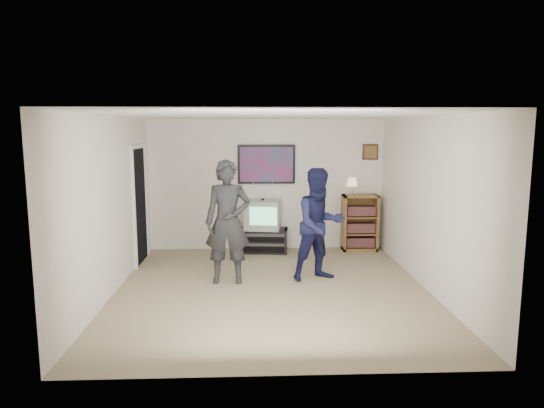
{
  "coord_description": "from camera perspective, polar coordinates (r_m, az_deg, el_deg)",
  "views": [
    {
      "loc": [
        -0.29,
        -6.78,
        2.31
      ],
      "look_at": [
        0.03,
        0.73,
        1.15
      ],
      "focal_mm": 32.0,
      "sensor_mm": 36.0,
      "label": 1
    }
  ],
  "objects": [
    {
      "name": "person_short",
      "position": [
        7.46,
        5.64,
        -2.42
      ],
      "size": [
        1.01,
        0.9,
        1.73
      ],
      "primitive_type": "imported",
      "rotation": [
        0.0,
        0.0,
        0.34
      ],
      "color": "#141638",
      "rests_on": "room_shell"
    },
    {
      "name": "media_stand",
      "position": [
        9.25,
        -0.93,
        -4.28
      ],
      "size": [
        0.93,
        0.58,
        0.44
      ],
      "rotation": [
        0.0,
        0.0,
        -0.1
      ],
      "color": "black",
      "rests_on": "room_shell"
    },
    {
      "name": "table_lamp",
      "position": [
        9.27,
        9.41,
        2.06
      ],
      "size": [
        0.21,
        0.21,
        0.34
      ],
      "primitive_type": null,
      "color": "beige",
      "rests_on": "bookshelf"
    },
    {
      "name": "doorway",
      "position": [
        8.7,
        -15.35,
        -0.2
      ],
      "size": [
        0.03,
        0.85,
        2.0
      ],
      "primitive_type": "cube",
      "color": "black",
      "rests_on": "room_shell"
    },
    {
      "name": "room_shell",
      "position": [
        7.21,
        -0.13,
        0.32
      ],
      "size": [
        4.51,
        5.0,
        2.51
      ],
      "color": "#795E4C",
      "rests_on": "ground"
    },
    {
      "name": "person_tall",
      "position": [
        7.3,
        -5.22,
        -2.11
      ],
      "size": [
        0.69,
        0.46,
        1.87
      ],
      "primitive_type": "imported",
      "rotation": [
        0.0,
        0.0,
        -0.02
      ],
      "color": "#232425",
      "rests_on": "room_shell"
    },
    {
      "name": "poster",
      "position": [
        9.28,
        -0.66,
        4.69
      ],
      "size": [
        1.1,
        0.03,
        0.75
      ],
      "primitive_type": "cube",
      "color": "black",
      "rests_on": "room_shell"
    },
    {
      "name": "controller_left",
      "position": [
        7.48,
        -5.43,
        -0.4
      ],
      "size": [
        0.07,
        0.12,
        0.03
      ],
      "primitive_type": "cube",
      "rotation": [
        0.0,
        0.0,
        0.34
      ],
      "color": "white",
      "rests_on": "person_tall"
    },
    {
      "name": "small_picture",
      "position": [
        9.54,
        11.5,
        6.02
      ],
      "size": [
        0.3,
        0.03,
        0.3
      ],
      "primitive_type": "cube",
      "color": "black",
      "rests_on": "room_shell"
    },
    {
      "name": "air_vent",
      "position": [
        9.27,
        -4.09,
        6.53
      ],
      "size": [
        0.28,
        0.02,
        0.14
      ],
      "primitive_type": "cube",
      "color": "white",
      "rests_on": "room_shell"
    },
    {
      "name": "controller_right",
      "position": [
        7.69,
        5.72,
        -0.83
      ],
      "size": [
        0.08,
        0.14,
        0.04
      ],
      "primitive_type": "cube",
      "rotation": [
        0.0,
        0.0,
        -0.38
      ],
      "color": "white",
      "rests_on": "person_short"
    },
    {
      "name": "crt_television",
      "position": [
        9.15,
        -1.09,
        -1.26
      ],
      "size": [
        0.73,
        0.65,
        0.55
      ],
      "primitive_type": null,
      "rotation": [
        0.0,
        0.0,
        -0.16
      ],
      "color": "#9E9F99",
      "rests_on": "media_stand"
    },
    {
      "name": "bookshelf",
      "position": [
        9.46,
        10.28,
        -2.17
      ],
      "size": [
        0.66,
        0.37,
        1.08
      ],
      "primitive_type": null,
      "color": "brown",
      "rests_on": "room_shell"
    }
  ]
}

